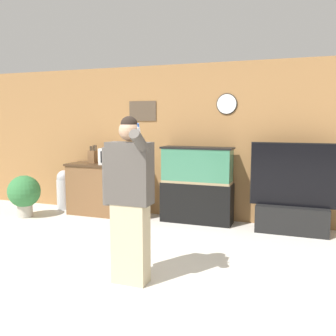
{
  "coord_description": "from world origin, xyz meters",
  "views": [
    {
      "loc": [
        1.82,
        -2.93,
        1.66
      ],
      "look_at": [
        0.15,
        1.61,
        1.05
      ],
      "focal_mm": 40.0,
      "sensor_mm": 36.0,
      "label": 1
    }
  ],
  "objects": [
    {
      "name": "trash_bin",
      "position": [
        -2.42,
        2.94,
        0.38
      ],
      "size": [
        0.3,
        0.3,
        0.74
      ],
      "color": "#B7B7BC",
      "rests_on": "ground_plane"
    },
    {
      "name": "knife_block",
      "position": [
        -1.74,
        2.85,
        1.03
      ],
      "size": [
        0.13,
        0.12,
        0.32
      ],
      "color": "brown",
      "rests_on": "counter_island"
    },
    {
      "name": "microwave",
      "position": [
        -1.27,
        2.8,
        1.05
      ],
      "size": [
        0.46,
        0.34,
        0.28
      ],
      "color": "white",
      "rests_on": "counter_island"
    },
    {
      "name": "counter_island",
      "position": [
        -1.44,
        2.81,
        0.46
      ],
      "size": [
        1.41,
        0.55,
        0.91
      ],
      "color": "brown",
      "rests_on": "ground_plane"
    },
    {
      "name": "person_standing",
      "position": [
        0.18,
        0.41,
        0.89
      ],
      "size": [
        0.54,
        0.41,
        1.71
      ],
      "color": "#BCAD89",
      "rests_on": "ground_plane"
    },
    {
      "name": "wall_back_paneled",
      "position": [
        -0.0,
        3.17,
        1.3
      ],
      "size": [
        10.0,
        0.08,
        2.6
      ],
      "color": "olive",
      "rests_on": "ground_plane"
    },
    {
      "name": "potted_plant",
      "position": [
        -2.71,
        2.18,
        0.42
      ],
      "size": [
        0.55,
        0.55,
        0.73
      ],
      "color": "#B2A899",
      "rests_on": "ground_plane"
    },
    {
      "name": "tv_on_stand",
      "position": [
        1.68,
        2.81,
        0.39
      ],
      "size": [
        1.26,
        0.4,
        1.34
      ],
      "color": "black",
      "rests_on": "ground_plane"
    },
    {
      "name": "ground_plane",
      "position": [
        0.0,
        0.0,
        0.0
      ],
      "size": [
        18.0,
        18.0,
        0.0
      ],
      "primitive_type": "plane",
      "color": "beige"
    },
    {
      "name": "aquarium_on_stand",
      "position": [
        0.19,
        2.88,
        0.62
      ],
      "size": [
        1.17,
        0.37,
        1.24
      ],
      "color": "black",
      "rests_on": "ground_plane"
    }
  ]
}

